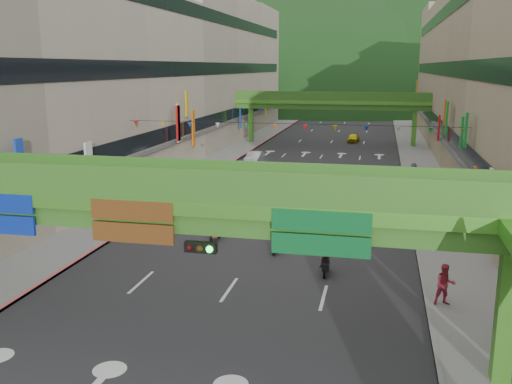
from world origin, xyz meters
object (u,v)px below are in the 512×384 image
overpass_near (204,222)px  car_yellow (353,138)px  car_silver (254,158)px  scooter_rider_mid (326,257)px  scooter_rider_near (276,237)px  pedestrian_red (445,288)px

overpass_near → car_yellow: 63.17m
car_silver → scooter_rider_mid: bearing=-71.2°
scooter_rider_near → pedestrian_red: (8.60, -5.93, 0.01)m
car_silver → car_yellow: 23.54m
overpass_near → car_silver: (-7.44, 41.44, -4.50)m
overpass_near → scooter_rider_near: bearing=88.8°
overpass_near → pedestrian_red: size_ratio=15.05×
scooter_rider_mid → car_yellow: bearing=91.4°
scooter_rider_near → car_silver: scooter_rider_near is taller
car_silver → car_yellow: bearing=66.1°
scooter_rider_near → car_silver: size_ratio=0.46×
scooter_rider_mid → car_yellow: 53.31m
scooter_rider_near → pedestrian_red: size_ratio=1.07×
car_silver → car_yellow: size_ratio=1.19×
scooter_rider_near → car_silver: 29.84m
car_silver → car_yellow: car_silver is taller
car_yellow → overpass_near: bearing=-87.3°
scooter_rider_mid → pedestrian_red: (5.49, -2.99, -0.01)m
scooter_rider_mid → pedestrian_red: bearing=-28.6°
car_yellow → pedestrian_red: 56.69m
car_silver → overpass_near: bearing=-79.9°
overpass_near → scooter_rider_near: 13.32m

